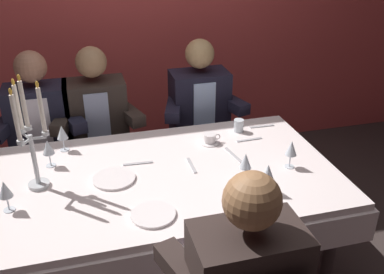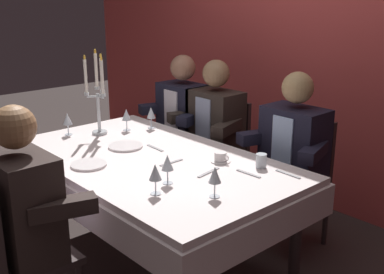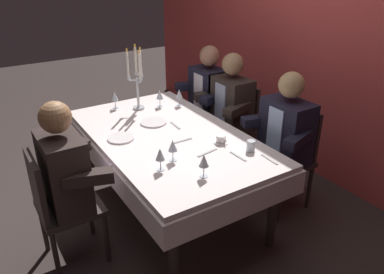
% 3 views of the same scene
% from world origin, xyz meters
% --- Properties ---
extents(ground_plane, '(12.00, 12.00, 0.00)m').
position_xyz_m(ground_plane, '(0.00, 0.00, 0.00)').
color(ground_plane, '#382E2C').
extents(back_wall, '(6.00, 0.12, 2.70)m').
position_xyz_m(back_wall, '(0.00, 1.66, 1.35)').
color(back_wall, '#C94442').
rests_on(back_wall, ground_plane).
extents(dining_table, '(1.94, 1.14, 0.74)m').
position_xyz_m(dining_table, '(0.00, 0.00, 0.62)').
color(dining_table, white).
rests_on(dining_table, ground_plane).
extents(candelabra, '(0.15, 0.17, 0.62)m').
position_xyz_m(candelabra, '(-0.66, 0.05, 1.02)').
color(candelabra, silver).
rests_on(candelabra, dining_table).
extents(dinner_plate_0, '(0.23, 0.23, 0.01)m').
position_xyz_m(dinner_plate_0, '(-0.27, 0.01, 0.75)').
color(dinner_plate_0, white).
rests_on(dinner_plate_0, dining_table).
extents(dinner_plate_1, '(0.22, 0.22, 0.01)m').
position_xyz_m(dinner_plate_1, '(-0.13, -0.36, 0.75)').
color(dinner_plate_1, white).
rests_on(dinner_plate_1, dining_table).
extents(wine_glass_0, '(0.07, 0.07, 0.16)m').
position_xyz_m(wine_glass_0, '(0.47, -0.32, 0.85)').
color(wine_glass_0, silver).
rests_on(wine_glass_0, dining_table).
extents(wine_glass_1, '(0.07, 0.07, 0.16)m').
position_xyz_m(wine_glass_1, '(-0.79, -0.13, 0.85)').
color(wine_glass_1, silver).
rests_on(wine_glass_1, dining_table).
extents(wine_glass_2, '(0.07, 0.07, 0.16)m').
position_xyz_m(wine_glass_2, '(-0.60, 0.25, 0.85)').
color(wine_glass_2, silver).
rests_on(wine_glass_2, dining_table).
extents(wine_glass_3, '(0.07, 0.07, 0.16)m').
position_xyz_m(wine_glass_3, '(0.70, -0.12, 0.85)').
color(wine_glass_3, silver).
rests_on(wine_glass_3, dining_table).
extents(wine_glass_4, '(0.07, 0.07, 0.16)m').
position_xyz_m(wine_glass_4, '(-0.53, 0.42, 0.86)').
color(wine_glass_4, silver).
rests_on(wine_glass_4, dining_table).
extents(wine_glass_5, '(0.07, 0.07, 0.16)m').
position_xyz_m(wine_glass_5, '(0.40, -0.18, 0.86)').
color(wine_glass_5, silver).
rests_on(wine_glass_5, dining_table).
extents(water_tumbler_0, '(0.06, 0.06, 0.08)m').
position_xyz_m(water_tumbler_0, '(0.58, 0.39, 0.78)').
color(water_tumbler_0, silver).
rests_on(water_tumbler_0, dining_table).
extents(coffee_cup_0, '(0.13, 0.12, 0.06)m').
position_xyz_m(coffee_cup_0, '(0.35, 0.28, 0.77)').
color(coffee_cup_0, white).
rests_on(coffee_cup_0, dining_table).
extents(fork_0, '(0.17, 0.02, 0.01)m').
position_xyz_m(fork_0, '(0.60, 0.25, 0.74)').
color(fork_0, '#B7B7BC').
rests_on(fork_0, dining_table).
extents(knife_1, '(0.05, 0.19, 0.01)m').
position_xyz_m(knife_1, '(0.44, 0.09, 0.74)').
color(knife_1, '#B7B7BC').
rests_on(knife_1, dining_table).
extents(fork_2, '(0.17, 0.02, 0.01)m').
position_xyz_m(fork_2, '(0.76, 0.41, 0.74)').
color(fork_2, '#B7B7BC').
rests_on(fork_2, dining_table).
extents(spoon_3, '(0.17, 0.03, 0.01)m').
position_xyz_m(spoon_3, '(-0.12, 0.14, 0.74)').
color(spoon_3, '#B7B7BC').
rests_on(spoon_3, dining_table).
extents(fork_4, '(0.02, 0.17, 0.01)m').
position_xyz_m(fork_4, '(0.17, 0.04, 0.74)').
color(fork_4, '#B7B7BC').
rests_on(fork_4, dining_table).
extents(seated_diner_0, '(0.63, 0.48, 1.24)m').
position_xyz_m(seated_diner_0, '(-0.69, 0.89, 0.74)').
color(seated_diner_0, '#332727').
rests_on(seated_diner_0, ground_plane).
extents(seated_diner_1, '(0.63, 0.48, 1.24)m').
position_xyz_m(seated_diner_1, '(-0.30, 0.89, 0.74)').
color(seated_diner_1, '#332727').
rests_on(seated_diner_1, ground_plane).
extents(seated_diner_2, '(0.63, 0.48, 1.24)m').
position_xyz_m(seated_diner_2, '(0.14, -0.89, 0.74)').
color(seated_diner_2, '#332727').
rests_on(seated_diner_2, ground_plane).
extents(seated_diner_3, '(0.63, 0.48, 1.24)m').
position_xyz_m(seated_diner_3, '(0.45, 0.89, 0.74)').
color(seated_diner_3, '#332727').
rests_on(seated_diner_3, ground_plane).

